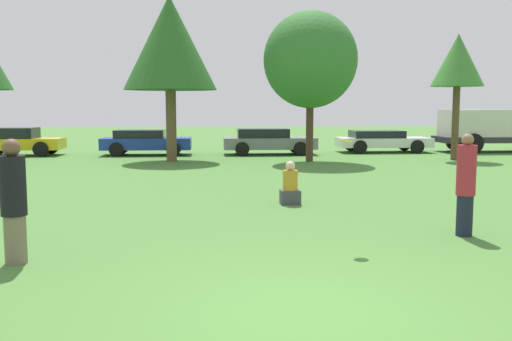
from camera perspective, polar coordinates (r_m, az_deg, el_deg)
ground_plane at (r=6.62m, az=4.87°, el=-13.83°), size 120.00×120.00×0.00m
person_thrower at (r=8.98m, az=-23.11°, el=-2.82°), size 0.37×0.37×1.83m
person_catcher at (r=10.70m, az=20.27°, el=-1.33°), size 0.34×0.34×1.82m
frisbee at (r=9.36m, az=8.93°, el=2.96°), size 0.23×0.23×0.06m
bystander_sitting at (r=13.43m, az=3.45°, el=-1.63°), size 0.47×0.39×1.02m
tree_1 at (r=24.34m, az=-8.63°, el=12.47°), size 3.86×3.86×6.85m
tree_2 at (r=23.96m, az=5.47°, el=10.96°), size 3.87×3.87×6.20m
tree_3 at (r=25.93m, az=19.56°, el=10.24°), size 2.20×2.20×5.35m
parked_car_yellow at (r=28.94m, az=-22.82°, el=2.76°), size 3.98×1.92×1.31m
parked_car_blue at (r=27.47m, az=-11.04°, el=2.87°), size 4.20×1.89×1.20m
parked_car_grey at (r=27.33m, az=1.19°, el=3.00°), size 4.43×1.94×1.24m
parked_car_white at (r=29.32m, az=12.46°, el=2.98°), size 4.61×2.07×1.10m
delivery_truck_green at (r=31.33m, az=22.78°, el=3.96°), size 5.95×2.33×2.13m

